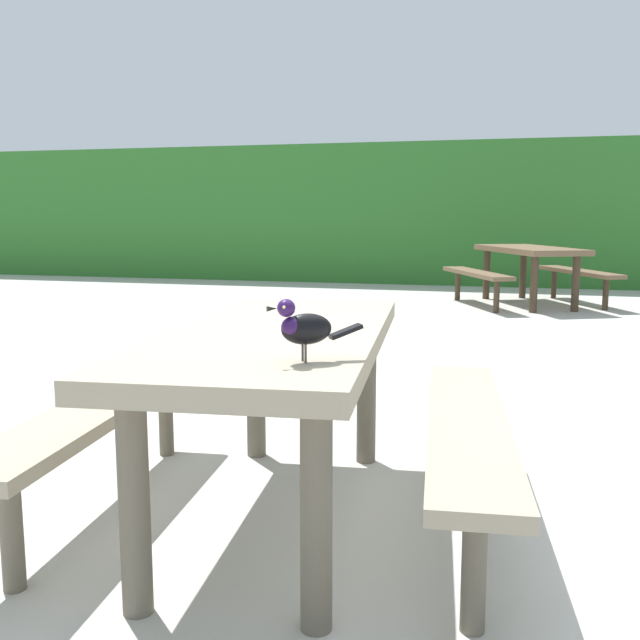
# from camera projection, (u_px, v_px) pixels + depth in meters

# --- Properties ---
(ground_plane) EXTENTS (60.00, 60.00, 0.00)m
(ground_plane) POSITION_uv_depth(u_px,v_px,m) (375.00, 511.00, 2.83)
(ground_plane) COLOR #B7B5AD
(hedge_wall) EXTENTS (28.00, 1.97, 2.31)m
(hedge_wall) POSITION_uv_depth(u_px,v_px,m) (484.00, 214.00, 12.28)
(hedge_wall) COLOR #2D6B28
(hedge_wall) RESTS_ON ground
(picnic_table_foreground) EXTENTS (1.84, 1.87, 0.74)m
(picnic_table_foreground) POSITION_uv_depth(u_px,v_px,m) (277.00, 378.00, 2.67)
(picnic_table_foreground) COLOR gray
(picnic_table_foreground) RESTS_ON ground
(bird_grackle) EXTENTS (0.25, 0.18, 0.18)m
(bird_grackle) POSITION_uv_depth(u_px,v_px,m) (303.00, 327.00, 2.04)
(bird_grackle) COLOR black
(bird_grackle) RESTS_ON picnic_table_foreground
(picnic_table_mid_left) EXTENTS (2.24, 2.26, 0.74)m
(picnic_table_mid_left) POSITION_uv_depth(u_px,v_px,m) (529.00, 261.00, 9.13)
(picnic_table_mid_left) COLOR brown
(picnic_table_mid_left) RESTS_ON ground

